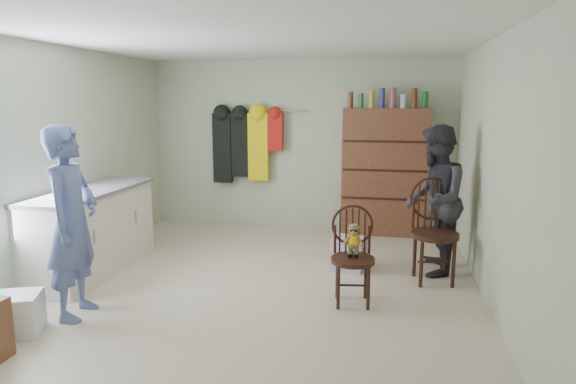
% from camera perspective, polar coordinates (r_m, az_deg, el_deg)
% --- Properties ---
extents(ground_plane, '(5.00, 5.00, 0.00)m').
position_cam_1_polar(ground_plane, '(5.55, -2.97, -9.98)').
color(ground_plane, beige).
rests_on(ground_plane, ground).
extents(room_walls, '(5.00, 5.00, 5.00)m').
position_cam_1_polar(room_walls, '(5.73, -1.84, 6.85)').
color(room_walls, beige).
rests_on(room_walls, ground).
extents(counter, '(0.64, 1.86, 0.94)m').
position_cam_1_polar(counter, '(6.16, -20.97, -4.02)').
color(counter, silver).
rests_on(counter, ground).
extents(plastic_tub, '(0.45, 0.44, 0.34)m').
position_cam_1_polar(plastic_tub, '(4.90, -27.82, -11.90)').
color(plastic_tub, white).
rests_on(plastic_tub, ground).
extents(chair_front, '(0.46, 0.46, 0.93)m').
position_cam_1_polar(chair_front, '(4.91, 7.21, -6.36)').
color(chair_front, '#341A12').
rests_on(chair_front, ground).
extents(chair_far, '(0.56, 0.56, 1.11)m').
position_cam_1_polar(chair_far, '(5.66, 15.89, -3.65)').
color(chair_far, '#341A12').
rests_on(chair_far, ground).
extents(striped_bag, '(0.41, 0.35, 0.38)m').
position_cam_1_polar(striped_bag, '(5.91, 6.74, -6.80)').
color(striped_bag, '#E57279').
rests_on(striped_bag, ground).
extents(person_left, '(0.48, 0.67, 1.71)m').
position_cam_1_polar(person_left, '(4.88, -22.87, -3.14)').
color(person_left, '#54619B').
rests_on(person_left, ground).
extents(person_right, '(0.69, 0.86, 1.66)m').
position_cam_1_polar(person_right, '(5.85, 15.97, -0.88)').
color(person_right, '#2D2B33').
rests_on(person_right, ground).
extents(dresser, '(1.20, 0.39, 2.08)m').
position_cam_1_polar(dresser, '(7.42, 10.72, 2.29)').
color(dresser, brown).
rests_on(dresser, ground).
extents(coat_rack, '(1.42, 0.12, 1.09)m').
position_cam_1_polar(coat_rack, '(7.75, -4.81, 5.26)').
color(coat_rack, '#99999E').
rests_on(coat_rack, ground).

